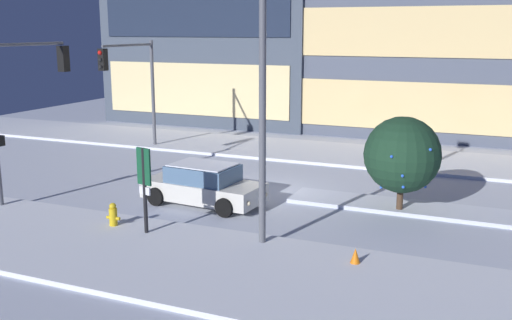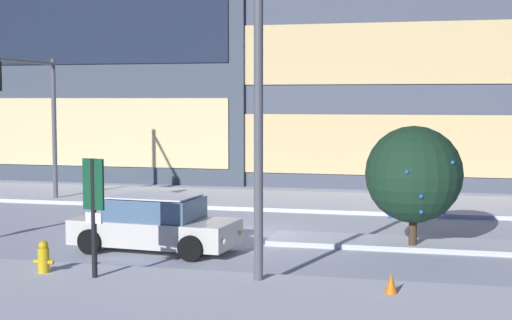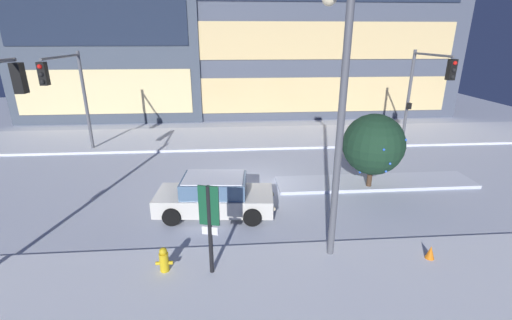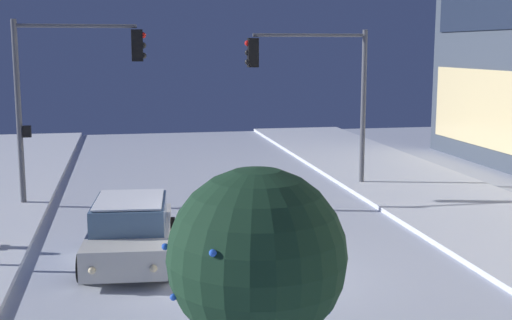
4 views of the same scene
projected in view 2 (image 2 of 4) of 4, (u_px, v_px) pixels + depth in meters
The scene contains 11 objects.
ground at pixel (239, 237), 22.67m from camera, with size 52.00×52.00×0.00m, color silver.
curb_strip_near at pixel (140, 301), 15.25m from camera, with size 52.00×5.20×0.14m, color silver.
curb_strip_far at pixel (289, 201), 30.08m from camera, with size 52.00×5.20×0.14m, color silver.
median_strip at pixel (432, 245), 21.05m from camera, with size 9.00×1.80×0.14m, color silver.
car_near at pixel (155, 225), 20.52m from camera, with size 4.57×2.35×1.49m.
traffic_light_corner_far_left at pixel (30, 102), 28.42m from camera, with size 0.32×4.43×5.62m.
street_lamp_arched at pixel (267, 53), 16.96m from camera, with size 0.56×2.62×7.82m.
fire_hydrant at pixel (44, 260), 17.38m from camera, with size 0.48×0.26×0.88m.
parking_info_sign at pixel (94, 204), 16.80m from camera, with size 0.55×0.19×2.77m.
decorated_tree_median at pixel (414, 174), 20.52m from camera, with size 2.60×2.64×3.35m.
construction_cone at pixel (391, 287), 15.54m from camera, with size 0.36×0.36×0.55m, color orange.
Camera 2 is at (5.80, -21.66, 4.08)m, focal length 53.95 mm.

